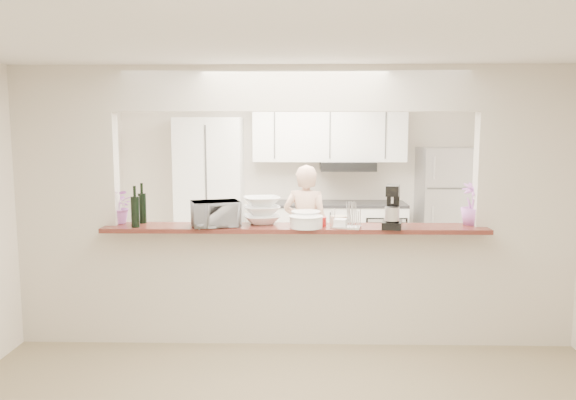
{
  "coord_description": "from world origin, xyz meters",
  "views": [
    {
      "loc": [
        0.05,
        -4.99,
        1.95
      ],
      "look_at": [
        -0.07,
        0.3,
        1.28
      ],
      "focal_mm": 35.0,
      "sensor_mm": 36.0,
      "label": 1
    }
  ],
  "objects_px": {
    "refrigerator": "(446,210)",
    "stand_mixer": "(393,209)",
    "toaster_oven": "(216,214)",
    "person": "(306,229)"
  },
  "relations": [
    {
      "from": "refrigerator",
      "to": "stand_mixer",
      "type": "bearing_deg",
      "value": -113.24
    },
    {
      "from": "toaster_oven",
      "to": "person",
      "type": "bearing_deg",
      "value": 46.24
    },
    {
      "from": "refrigerator",
      "to": "person",
      "type": "bearing_deg",
      "value": -152.53
    },
    {
      "from": "toaster_oven",
      "to": "person",
      "type": "height_order",
      "value": "person"
    },
    {
      "from": "toaster_oven",
      "to": "person",
      "type": "relative_size",
      "value": 0.27
    },
    {
      "from": "toaster_oven",
      "to": "person",
      "type": "distance_m",
      "value": 1.98
    },
    {
      "from": "refrigerator",
      "to": "toaster_oven",
      "type": "relative_size",
      "value": 4.14
    },
    {
      "from": "stand_mixer",
      "to": "person",
      "type": "relative_size",
      "value": 0.25
    },
    {
      "from": "toaster_oven",
      "to": "stand_mixer",
      "type": "bearing_deg",
      "value": -20.05
    },
    {
      "from": "refrigerator",
      "to": "stand_mixer",
      "type": "distance_m",
      "value": 3.06
    }
  ]
}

